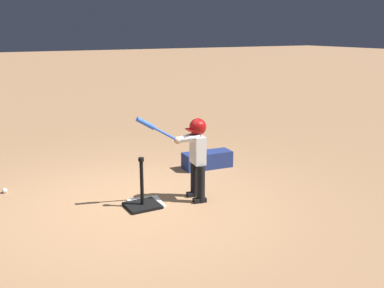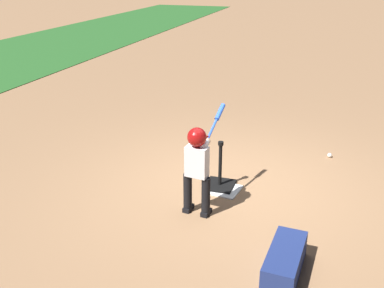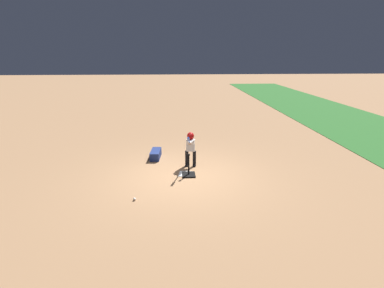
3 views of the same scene
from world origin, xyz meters
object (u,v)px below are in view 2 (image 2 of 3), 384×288
object	(u,v)px
batting_tee	(220,181)
baseball	(330,155)
equipment_bag	(285,261)
batter_child	(198,159)

from	to	relation	value
batting_tee	baseball	size ratio (longest dim) A/B	9.31
batting_tee	equipment_bag	size ratio (longest dim) A/B	0.82
batter_child	batting_tee	bearing A→B (deg)	-7.30
baseball	equipment_bag	world-z (taller)	equipment_bag
baseball	equipment_bag	size ratio (longest dim) A/B	0.09
batter_child	baseball	world-z (taller)	batter_child
batter_child	baseball	bearing A→B (deg)	-33.97
equipment_bag	baseball	bearing A→B (deg)	-2.02
batter_child	equipment_bag	size ratio (longest dim) A/B	1.46
batting_tee	baseball	bearing A→B (deg)	-43.24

